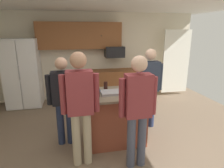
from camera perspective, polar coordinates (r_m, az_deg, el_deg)
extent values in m
plane|color=#7F6B56|center=(3.82, 0.08, -17.02)|extent=(7.04, 7.04, 0.00)
cube|color=beige|center=(6.04, -5.54, 8.24)|extent=(6.40, 0.10, 2.60)
cube|color=white|center=(6.51, 18.45, 6.28)|extent=(0.90, 0.06, 2.00)
cube|color=brown|center=(5.76, -9.54, 14.00)|extent=(2.40, 0.35, 0.75)
sphere|color=#4C3823|center=(5.63, -3.15, 14.16)|extent=(0.04, 0.04, 0.04)
cube|color=brown|center=(5.99, 0.73, -0.04)|extent=(1.80, 0.60, 0.90)
sphere|color=#4C3823|center=(5.81, 5.75, -0.60)|extent=(0.04, 0.04, 0.04)
cube|color=white|center=(5.81, -24.95, 2.94)|extent=(0.89, 0.70, 1.87)
cube|color=white|center=(5.52, -28.01, 1.97)|extent=(0.42, 0.04, 1.79)
cube|color=white|center=(5.41, -23.47, 2.27)|extent=(0.42, 0.04, 1.79)
cylinder|color=#B2B2B7|center=(5.42, -25.95, 3.01)|extent=(0.02, 0.02, 0.35)
cube|color=black|center=(5.82, 0.72, 9.54)|extent=(0.56, 0.40, 0.32)
cube|color=brown|center=(3.69, 0.98, -10.07)|extent=(1.03, 0.74, 0.92)
cube|color=#756651|center=(3.51, 1.02, -2.94)|extent=(1.17, 0.88, 0.04)
cylinder|color=tan|center=(3.13, -10.54, -15.92)|extent=(0.13, 0.13, 0.87)
cylinder|color=tan|center=(3.14, -7.32, -15.72)|extent=(0.13, 0.13, 0.87)
cube|color=maroon|center=(2.82, -9.56, -2.52)|extent=(0.38, 0.22, 0.65)
sphere|color=tan|center=(2.71, -10.01, 7.01)|extent=(0.23, 0.23, 0.23)
cylinder|color=maroon|center=(2.83, -14.42, -3.13)|extent=(0.09, 0.09, 0.59)
cylinder|color=maroon|center=(2.84, -4.71, -2.57)|extent=(0.09, 0.09, 0.59)
cylinder|color=#232D4C|center=(3.73, -15.03, -11.47)|extent=(0.13, 0.13, 0.79)
cylinder|color=#232D4C|center=(3.72, -12.37, -11.35)|extent=(0.13, 0.13, 0.79)
cube|color=black|center=(3.47, -14.42, -1.16)|extent=(0.38, 0.22, 0.59)
sphere|color=tan|center=(3.38, -14.91, 5.90)|extent=(0.21, 0.21, 0.21)
cylinder|color=black|center=(3.50, -18.32, -1.69)|extent=(0.09, 0.09, 0.53)
cylinder|color=black|center=(3.48, -10.45, -1.27)|extent=(0.09, 0.09, 0.53)
cylinder|color=#4C5166|center=(3.07, 5.69, -16.75)|extent=(0.13, 0.13, 0.84)
cylinder|color=#4C5166|center=(3.12, 8.80, -16.29)|extent=(0.13, 0.13, 0.84)
cube|color=maroon|center=(2.77, 7.77, -3.46)|extent=(0.38, 0.22, 0.63)
sphere|color=beige|center=(2.66, 8.13, 5.97)|extent=(0.23, 0.23, 0.23)
cylinder|color=maroon|center=(2.71, 2.96, -4.20)|extent=(0.09, 0.09, 0.57)
cylinder|color=maroon|center=(2.86, 12.29, -3.43)|extent=(0.09, 0.09, 0.57)
cylinder|color=#232D4C|center=(4.25, 9.56, -7.42)|extent=(0.13, 0.13, 0.83)
cylinder|color=#232D4C|center=(4.31, 11.68, -7.19)|extent=(0.13, 0.13, 0.83)
cube|color=#2D384C|center=(4.05, 11.13, 2.24)|extent=(0.38, 0.22, 0.62)
sphere|color=beige|center=(3.98, 11.47, 8.63)|extent=(0.23, 0.23, 0.23)
cylinder|color=#2D384C|center=(3.97, 7.93, 1.83)|extent=(0.09, 0.09, 0.56)
cylinder|color=#2D384C|center=(4.16, 14.17, 2.12)|extent=(0.09, 0.09, 0.56)
cylinder|color=black|center=(3.61, -5.17, -1.03)|extent=(0.07, 0.07, 0.14)
cylinder|color=#4C6B99|center=(3.69, 4.16, -0.86)|extent=(0.08, 0.08, 0.10)
torus|color=#4C6B99|center=(3.71, 4.97, -0.73)|extent=(0.06, 0.01, 0.06)
cylinder|color=#4C6B99|center=(3.42, -4.82, -2.16)|extent=(0.09, 0.09, 0.11)
torus|color=#4C6B99|center=(3.43, -3.85, -2.02)|extent=(0.06, 0.01, 0.06)
cylinder|color=black|center=(3.28, -4.25, -2.52)|extent=(0.06, 0.06, 0.15)
cylinder|color=black|center=(3.64, -1.92, -0.60)|extent=(0.07, 0.07, 0.16)
cylinder|color=black|center=(3.36, 8.46, -2.52)|extent=(0.06, 0.06, 0.12)
cube|color=#B7B7BC|center=(3.46, 0.27, -2.68)|extent=(0.44, 0.30, 0.02)
cube|color=#A8A8AD|center=(3.45, 0.27, -2.37)|extent=(0.44, 0.30, 0.02)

